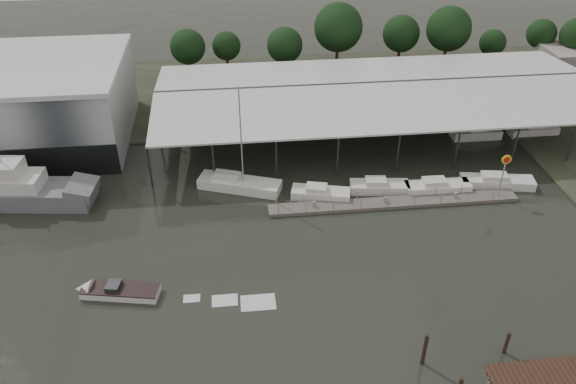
{
  "coord_description": "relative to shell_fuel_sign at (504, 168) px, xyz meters",
  "views": [
    {
      "loc": [
        -2.31,
        -39.38,
        36.04
      ],
      "look_at": [
        3.16,
        10.04,
        2.5
      ],
      "focal_mm": 35.0,
      "sensor_mm": 36.0,
      "label": 1
    }
  ],
  "objects": [
    {
      "name": "horizon_tree_line",
      "position": [
        -3.49,
        38.03,
        2.43
      ],
      "size": [
        69.78,
        9.13,
        11.68
      ],
      "color": "#2F1F15",
      "rests_on": "ground"
    },
    {
      "name": "covered_boat_shed",
      "position": [
        -10.0,
        18.01,
        2.2
      ],
      "size": [
        58.24,
        24.0,
        6.96
      ],
      "color": "silver",
      "rests_on": "ground"
    },
    {
      "name": "moored_cruiser_2",
      "position": [
        -6.42,
        2.01,
        -3.31
      ],
      "size": [
        7.47,
        2.25,
        1.7
      ],
      "rotation": [
        0.0,
        0.0,
        -0.01
      ],
      "color": "white",
      "rests_on": "ground"
    },
    {
      "name": "ground",
      "position": [
        -27.0,
        -9.99,
        -3.93
      ],
      "size": [
        200.0,
        200.0,
        0.0
      ],
      "primitive_type": "plane",
      "color": "#242820",
      "rests_on": "ground"
    },
    {
      "name": "shell_fuel_sign",
      "position": [
        0.0,
        0.0,
        0.0
      ],
      "size": [
        1.1,
        0.18,
        5.55
      ],
      "color": "gray",
      "rests_on": "ground"
    },
    {
      "name": "land_strip_far",
      "position": [
        -27.0,
        32.01,
        -3.83
      ],
      "size": [
        140.0,
        30.0,
        0.3
      ],
      "color": "#3F4433",
      "rests_on": "ground"
    },
    {
      "name": "floating_dock",
      "position": [
        -12.0,
        0.01,
        -3.72
      ],
      "size": [
        28.0,
        2.0,
        1.4
      ],
      "color": "#625C56",
      "rests_on": "ground"
    },
    {
      "name": "white_sailboat",
      "position": [
        -29.07,
        5.09,
        -3.28
      ],
      "size": [
        9.84,
        5.75,
        12.95
      ],
      "rotation": [
        0.0,
        0.0,
        -0.36
      ],
      "color": "white",
      "rests_on": "ground"
    },
    {
      "name": "moored_cruiser_1",
      "position": [
        -13.03,
        2.82,
        -3.31
      ],
      "size": [
        6.91,
        2.94,
        1.7
      ],
      "rotation": [
        0.0,
        0.0,
        -0.11
      ],
      "color": "white",
      "rests_on": "ground"
    },
    {
      "name": "storage_warehouse",
      "position": [
        -55.0,
        19.95,
        1.36
      ],
      "size": [
        24.5,
        20.5,
        10.5
      ],
      "color": "#A9AFB3",
      "rests_on": "ground"
    },
    {
      "name": "grey_trawler",
      "position": [
        -53.08,
        4.94,
        -2.35
      ],
      "size": [
        16.87,
        6.12,
        8.84
      ],
      "rotation": [
        0.0,
        0.0,
        -0.11
      ],
      "color": "slate",
      "rests_on": "ground"
    },
    {
      "name": "speedboat_underway",
      "position": [
        -40.88,
        -10.97,
        -3.53
      ],
      "size": [
        18.51,
        5.43,
        2.0
      ],
      "rotation": [
        0.0,
        0.0,
        2.95
      ],
      "color": "white",
      "rests_on": "ground"
    },
    {
      "name": "moored_cruiser_3",
      "position": [
        0.84,
        2.34,
        -3.31
      ],
      "size": [
        8.59,
        3.62,
        1.7
      ],
      "rotation": [
        0.0,
        0.0,
        -0.18
      ],
      "color": "white",
      "rests_on": "ground"
    },
    {
      "name": "moored_cruiser_0",
      "position": [
        -19.95,
        2.18,
        -3.31
      ],
      "size": [
        6.91,
        3.73,
        1.7
      ],
      "rotation": [
        0.0,
        0.0,
        -0.25
      ],
      "color": "white",
      "rests_on": "ground"
    }
  ]
}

